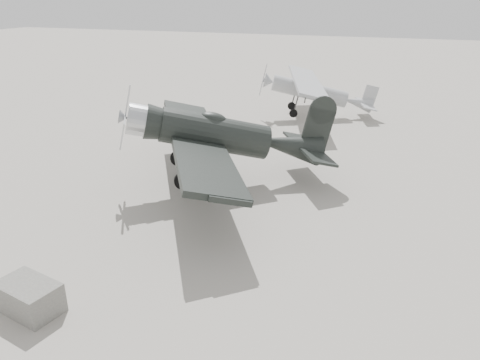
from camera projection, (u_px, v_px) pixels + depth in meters
The scene contains 4 objects.
ground at pixel (197, 248), 15.56m from camera, with size 160.00×160.00×0.00m, color gray.
lowwing_monoplane at pixel (225, 136), 20.00m from camera, with size 10.10×12.00×4.11m.
highwing_monoplane at pixel (314, 89), 31.05m from camera, with size 7.71×10.72×3.05m.
equipment_block at pixel (29, 297), 12.36m from camera, with size 1.67×1.04×0.83m, color #63615C.
Camera 1 is at (5.83, -12.34, 7.94)m, focal length 35.00 mm.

